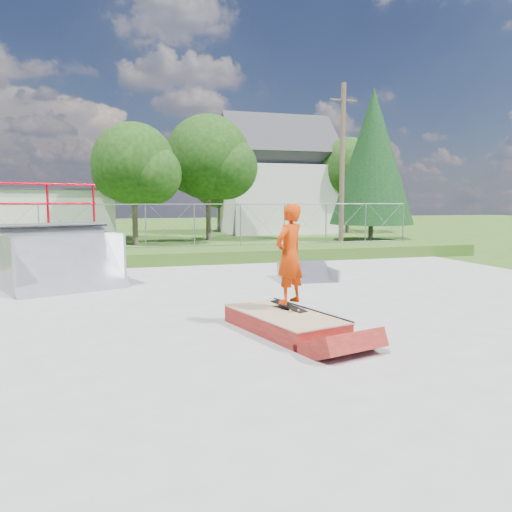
{
  "coord_description": "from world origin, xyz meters",
  "views": [
    {
      "loc": [
        -3.55,
        -10.18,
        2.43
      ],
      "look_at": [
        -0.1,
        1.27,
        1.1
      ],
      "focal_mm": 35.0,
      "sensor_mm": 36.0,
      "label": 1
    }
  ],
  "objects_px": {
    "flat_bank_ramp": "(307,273)",
    "quarter_pipe": "(62,236)",
    "skater": "(289,258)",
    "grind_box": "(284,323)"
  },
  "relations": [
    {
      "from": "flat_bank_ramp",
      "to": "quarter_pipe",
      "type": "bearing_deg",
      "value": -179.15
    },
    {
      "from": "flat_bank_ramp",
      "to": "grind_box",
      "type": "bearing_deg",
      "value": -110.54
    },
    {
      "from": "quarter_pipe",
      "to": "skater",
      "type": "relative_size",
      "value": 1.56
    },
    {
      "from": "grind_box",
      "to": "flat_bank_ramp",
      "type": "distance_m",
      "value": 6.13
    },
    {
      "from": "flat_bank_ramp",
      "to": "skater",
      "type": "bearing_deg",
      "value": -110.02
    },
    {
      "from": "grind_box",
      "to": "flat_bank_ramp",
      "type": "xyz_separation_m",
      "value": [
        2.75,
        5.48,
        0.05
      ]
    },
    {
      "from": "flat_bank_ramp",
      "to": "skater",
      "type": "distance_m",
      "value": 5.89
    },
    {
      "from": "grind_box",
      "to": "quarter_pipe",
      "type": "height_order",
      "value": "quarter_pipe"
    },
    {
      "from": "quarter_pipe",
      "to": "grind_box",
      "type": "bearing_deg",
      "value": -76.41
    },
    {
      "from": "quarter_pipe",
      "to": "flat_bank_ramp",
      "type": "bearing_deg",
      "value": -26.58
    }
  ]
}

